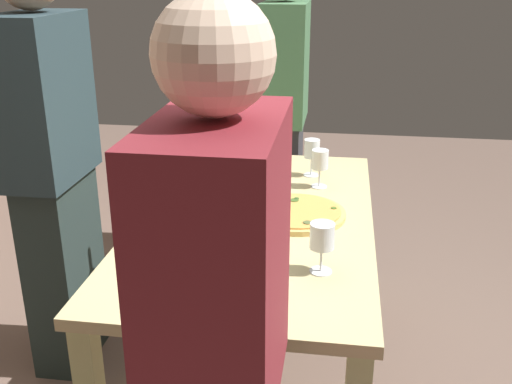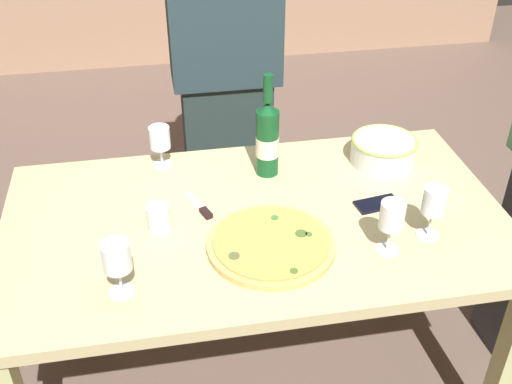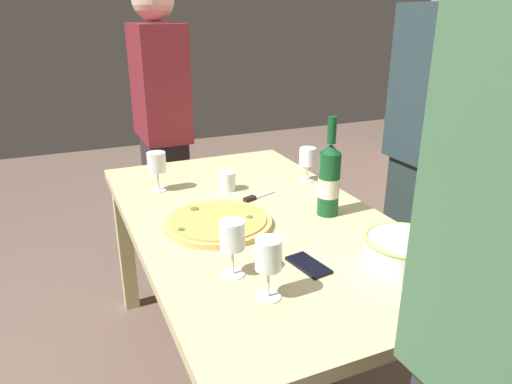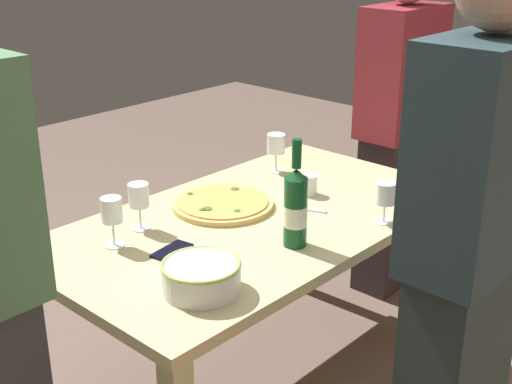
{
  "view_description": "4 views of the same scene",
  "coord_description": "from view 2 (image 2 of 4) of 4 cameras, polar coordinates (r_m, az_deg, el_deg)",
  "views": [
    {
      "loc": [
        -2.11,
        -0.31,
        1.67
      ],
      "look_at": [
        0.0,
        0.0,
        0.85
      ],
      "focal_mm": 41.76,
      "sensor_mm": 36.0,
      "label": 1
    },
    {
      "loc": [
        -0.28,
        -1.55,
        1.93
      ],
      "look_at": [
        0.0,
        0.0,
        0.85
      ],
      "focal_mm": 43.38,
      "sensor_mm": 36.0,
      "label": 2
    },
    {
      "loc": [
        1.47,
        -0.65,
        1.46
      ],
      "look_at": [
        0.0,
        0.0,
        0.85
      ],
      "focal_mm": 33.03,
      "sensor_mm": 36.0,
      "label": 3
    },
    {
      "loc": [
        1.73,
        1.59,
        1.77
      ],
      "look_at": [
        0.0,
        0.0,
        0.85
      ],
      "focal_mm": 48.89,
      "sensor_mm": 36.0,
      "label": 4
    }
  ],
  "objects": [
    {
      "name": "ground_plane",
      "position": [
        2.49,
        0.0,
        -16.32
      ],
      "size": [
        8.0,
        8.0,
        0.0
      ],
      "primitive_type": "plane",
      "color": "brown"
    },
    {
      "name": "wine_glass_far_left",
      "position": [
        1.67,
        -12.72,
        -6.06
      ],
      "size": [
        0.08,
        0.08,
        0.17
      ],
      "color": "white",
      "rests_on": "dining_table"
    },
    {
      "name": "person_guest_right",
      "position": [
        2.62,
        -2.84,
        10.92
      ],
      "size": [
        0.44,
        0.24,
        1.74
      ],
      "rotation": [
        0.0,
        0.0,
        -1.6
      ],
      "color": "#243230",
      "rests_on": "ground"
    },
    {
      "name": "pizza",
      "position": [
        1.84,
        1.39,
        -4.82
      ],
      "size": [
        0.39,
        0.39,
        0.03
      ],
      "color": "tan",
      "rests_on": "dining_table"
    },
    {
      "name": "cup_amber",
      "position": [
        1.93,
        -8.99,
        -2.24
      ],
      "size": [
        0.07,
        0.07,
        0.08
      ],
      "primitive_type": "cylinder",
      "color": "white",
      "rests_on": "dining_table"
    },
    {
      "name": "serving_bowl",
      "position": [
        2.27,
        11.68,
        3.88
      ],
      "size": [
        0.24,
        0.24,
        0.09
      ],
      "color": "silver",
      "rests_on": "dining_table"
    },
    {
      "name": "dining_table",
      "position": [
        2.03,
        0.0,
        -4.46
      ],
      "size": [
        1.6,
        0.9,
        0.75
      ],
      "color": "#CABB82",
      "rests_on": "ground"
    },
    {
      "name": "pizza_knife",
      "position": [
        2.0,
        -5.05,
        -1.52
      ],
      "size": [
        0.08,
        0.16,
        0.02
      ],
      "color": "silver",
      "rests_on": "dining_table"
    },
    {
      "name": "wine_bottle",
      "position": [
        2.12,
        1.06,
        5.01
      ],
      "size": [
        0.08,
        0.08,
        0.37
      ],
      "color": "#104921",
      "rests_on": "dining_table"
    },
    {
      "name": "wine_glass_near_pizza",
      "position": [
        2.2,
        -8.87,
        4.87
      ],
      "size": [
        0.07,
        0.07,
        0.15
      ],
      "color": "white",
      "rests_on": "dining_table"
    },
    {
      "name": "cell_phone",
      "position": [
        2.06,
        11.12,
        -1.09
      ],
      "size": [
        0.15,
        0.09,
        0.01
      ],
      "primitive_type": "cube",
      "rotation": [
        0.0,
        0.0,
        4.87
      ],
      "color": "black",
      "rests_on": "dining_table"
    },
    {
      "name": "wine_glass_by_bottle",
      "position": [
        1.9,
        16.09,
        -1.04
      ],
      "size": [
        0.07,
        0.07,
        0.17
      ],
      "color": "white",
      "rests_on": "dining_table"
    },
    {
      "name": "wine_glass_far_right",
      "position": [
        1.81,
        12.41,
        -2.39
      ],
      "size": [
        0.07,
        0.07,
        0.17
      ],
      "color": "white",
      "rests_on": "dining_table"
    }
  ]
}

